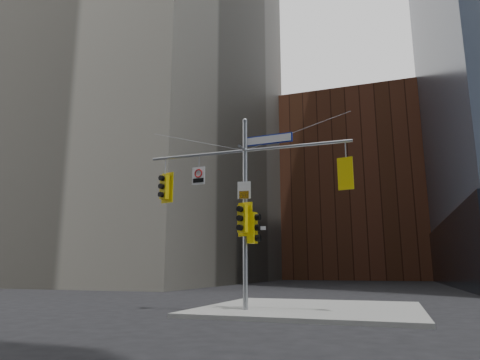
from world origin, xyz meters
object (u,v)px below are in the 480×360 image
Objects in this scene: signal_assembly at (245,191)px; street_sign_blade at (268,139)px; traffic_light_east_arm at (347,174)px; traffic_light_west_arm at (165,187)px; traffic_light_pole_side at (254,228)px; traffic_light_pole_front at (243,219)px; regulatory_sign_arm at (199,175)px.

street_sign_blade is at bearing 0.20° from signal_assembly.
traffic_light_west_arm is at bearing 11.71° from traffic_light_east_arm.
signal_assembly is 7.05× the size of traffic_light_pole_side.
signal_assembly is 6.43× the size of traffic_light_west_arm.
traffic_light_west_arm is 3.73m from traffic_light_pole_front.
traffic_light_east_arm is at bearing 4.64° from regulatory_sign_arm.
regulatory_sign_arm is at bearing -176.27° from street_sign_blade.
traffic_light_west_arm is at bearing 179.78° from signal_assembly.
traffic_light_west_arm is 4.63m from street_sign_blade.
traffic_light_pole_side is at bearing 0.33° from signal_assembly.
signal_assembly is 2.07m from regulatory_sign_arm.
street_sign_blade is at bearing 13.95° from traffic_light_west_arm.
traffic_light_east_arm is 3.20m from street_sign_blade.
traffic_light_east_arm is 5.67m from regulatory_sign_arm.
traffic_light_pole_front is 0.67× the size of street_sign_blade.
signal_assembly is 4.29× the size of street_sign_blade.
traffic_light_east_arm is at bearing -83.82° from traffic_light_pole_side.
traffic_light_pole_front is at bearing -89.69° from signal_assembly.
traffic_light_pole_front is at bearing -160.60° from street_sign_blade.
traffic_light_pole_side is (-3.41, 0.00, -1.76)m from traffic_light_east_arm.
traffic_light_west_arm is 1.78× the size of regulatory_sign_arm.
street_sign_blade is at bearing -83.68° from traffic_light_pole_side.
traffic_light_east_arm is at bearing 0.03° from signal_assembly.
street_sign_blade is (0.94, 0.00, 1.93)m from signal_assembly.
signal_assembly is 6.99× the size of traffic_light_east_arm.
traffic_light_east_arm is (7.17, -0.01, -0.00)m from traffic_light_west_arm.
street_sign_blade is 2.66× the size of regulatory_sign_arm.
street_sign_blade is at bearing 11.77° from traffic_light_east_arm.
regulatory_sign_arm reaches higher than traffic_light_pole_front.
traffic_light_pole_side is 3.10m from regulatory_sign_arm.
signal_assembly is at bearing 13.86° from traffic_light_west_arm.
traffic_light_pole_front is at bearing 9.40° from traffic_light_west_arm.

